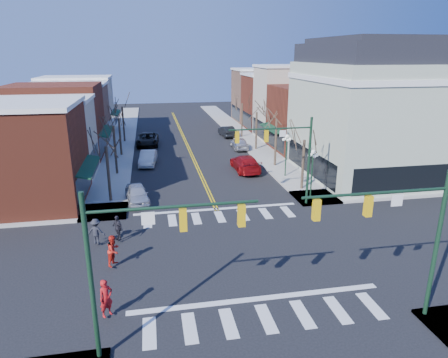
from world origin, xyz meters
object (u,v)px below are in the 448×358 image
lamppost_midblock (286,148)px  car_left_near (137,194)px  car_left_far (148,139)px  car_left_mid (148,158)px  car_right_far (227,131)px  pedestrian_red_b (114,250)px  victorian_corner (371,109)px  car_right_near (245,163)px  lamppost_corner (312,166)px  pedestrian_red_a (106,298)px  pedestrian_dark_a (118,228)px  car_right_mid (239,143)px  pedestrian_dark_b (96,231)px

lamppost_midblock → car_left_near: lamppost_midblock is taller
lamppost_midblock → car_left_far: 21.89m
car_left_mid → car_right_far: car_right_far is taller
car_left_near → pedestrian_red_b: size_ratio=2.33×
victorian_corner → car_left_near: bearing=-170.0°
car_left_near → car_right_far: bearing=55.8°
victorian_corner → pedestrian_red_b: victorian_corner is taller
car_right_near → pedestrian_red_b: (-12.10, -17.91, 0.24)m
pedestrian_red_b → car_left_far: bearing=25.2°
car_left_mid → car_left_far: 9.93m
lamppost_corner → car_left_far: size_ratio=0.72×
lamppost_corner → pedestrian_red_b: size_ratio=2.35×
victorian_corner → car_right_near: bearing=163.8°
pedestrian_red_b → lamppost_midblock: bearing=-17.0°
lamppost_midblock → car_left_far: size_ratio=0.72×
pedestrian_red_a → pedestrian_red_b: bearing=51.5°
pedestrian_red_a → pedestrian_dark_a: bearing=51.5°
car_right_far → pedestrian_dark_a: size_ratio=2.76×
car_right_mid → pedestrian_red_a: (-13.70, -32.52, 0.31)m
pedestrian_dark_b → car_left_far: bearing=-81.9°
lamppost_corner → car_right_near: 10.23m
car_right_mid → car_right_far: size_ratio=0.95×
lamppost_corner → car_left_far: lamppost_corner is taller
victorian_corner → car_right_near: (-11.70, 3.41, -5.82)m
car_left_mid → car_right_near: 10.94m
lamppost_corner → car_left_near: 14.72m
car_left_mid → lamppost_corner: bearing=-39.0°
car_right_near → pedestrian_red_b: size_ratio=3.12×
car_left_near → car_left_far: (0.99, 21.69, 0.10)m
lamppost_midblock → pedestrian_red_b: lamppost_midblock is taller
lamppost_midblock → car_left_mid: bearing=151.7°
lamppost_corner → car_right_mid: (-1.80, 19.25, -2.20)m
car_left_far → car_right_mid: 12.43m
lamppost_midblock → pedestrian_red_b: 21.65m
car_left_far → car_right_near: car_right_near is taller
lamppost_corner → car_left_near: lamppost_corner is taller
car_right_near → pedestrian_red_b: pedestrian_red_b is taller
car_right_near → pedestrian_dark_a: 18.98m
car_left_mid → pedestrian_red_b: bearing=-88.7°
pedestrian_red_b → pedestrian_dark_a: 3.29m
pedestrian_red_b → car_right_far: bearing=8.1°
car_right_mid → victorian_corner: bearing=128.9°
car_right_far → car_left_far: bearing=14.0°
pedestrian_red_a → lamppost_corner: bearing=2.0°
car_right_far → pedestrian_red_b: pedestrian_red_b is taller
car_right_far → pedestrian_dark_a: pedestrian_dark_a is taller
pedestrian_red_b → pedestrian_dark_b: pedestrian_red_b is taller
car_left_near → pedestrian_red_b: 10.54m
pedestrian_red_b → pedestrian_dark_a: size_ratio=1.08×
lamppost_midblock → pedestrian_dark_a: bearing=-142.9°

